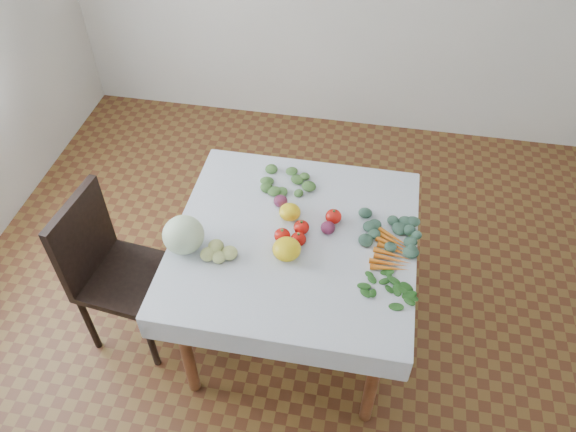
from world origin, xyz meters
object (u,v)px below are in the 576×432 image
(table, at_px, (294,252))
(carrot_bunch, at_px, (393,252))
(cabbage, at_px, (183,235))
(heirloom_back, at_px, (290,212))
(chair, at_px, (109,264))

(table, xyz_separation_m, carrot_bunch, (0.45, -0.02, 0.12))
(carrot_bunch, bearing_deg, cabbage, -171.95)
(cabbage, relative_size, carrot_bunch, 0.70)
(table, bearing_deg, carrot_bunch, -2.35)
(heirloom_back, height_order, carrot_bunch, heirloom_back)
(table, distance_m, carrot_bunch, 0.47)
(chair, relative_size, heirloom_back, 8.83)
(table, xyz_separation_m, chair, (-0.92, -0.14, -0.13))
(table, bearing_deg, cabbage, -162.56)
(carrot_bunch, bearing_deg, heirloom_back, 163.90)
(chair, bearing_deg, carrot_bunch, 5.04)
(chair, bearing_deg, heirloom_back, 16.91)
(cabbage, relative_size, heirloom_back, 1.81)
(table, height_order, chair, chair)
(heirloom_back, bearing_deg, chair, -163.09)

